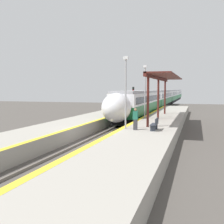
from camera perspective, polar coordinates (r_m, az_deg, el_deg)
ground_plane at (r=20.91m, az=-3.92°, el=-6.40°), size 120.00×120.00×0.00m
rail_left at (r=21.15m, az=-5.75°, el=-6.08°), size 0.08×90.00×0.15m
rail_right at (r=20.65m, az=-2.04°, el=-6.32°), size 0.08×90.00×0.15m
train at (r=69.65m, az=10.84°, el=3.08°), size 2.84×91.42×3.82m
platform_right at (r=19.81m, az=6.46°, el=-5.53°), size 4.25×64.00×1.04m
platform_left at (r=22.35m, az=-12.72°, el=-4.45°), size 3.94×64.00×1.04m
platform_bench at (r=20.62m, az=8.75°, el=-2.39°), size 0.44×1.57×0.89m
person_waiting at (r=20.58m, az=4.78°, el=-1.38°), size 0.36×0.22×1.60m
railway_signal at (r=43.76m, az=4.33°, el=2.89°), size 0.28×0.28×4.37m
lamppost_near at (r=21.03m, az=2.80°, el=4.97°), size 0.36×0.20×5.42m
lamppost_mid at (r=28.96m, az=6.71°, el=4.86°), size 0.36×0.20×5.42m
station_canopy at (r=28.22m, az=10.57°, el=6.58°), size 2.02×15.27×4.27m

